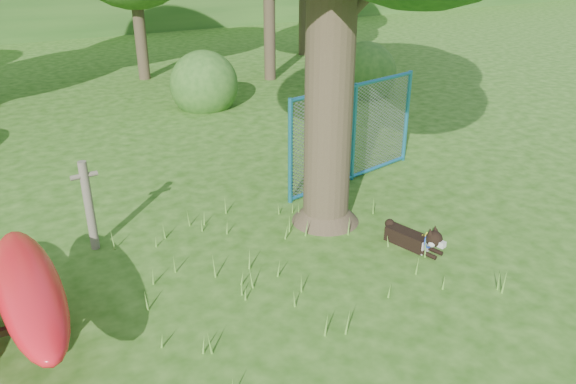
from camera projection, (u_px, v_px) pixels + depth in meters
ground at (320, 302)px, 7.05m from camera, size 80.00×80.00×0.00m
wooden_post at (89, 204)px, 7.97m from camera, size 0.37×0.14×1.37m
husky_dog at (416, 239)px, 8.19m from camera, size 0.46×1.04×0.47m
fence_section at (354, 133)px, 10.22m from camera, size 3.09×0.72×3.06m
wildflower_clump at (426, 237)px, 8.18m from camera, size 0.12×0.10×0.25m
shrub_right at (364, 94)px, 16.28m from camera, size 1.80×1.80×1.80m
shrub_mid at (206, 107)px, 15.08m from camera, size 1.80×1.80×1.80m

